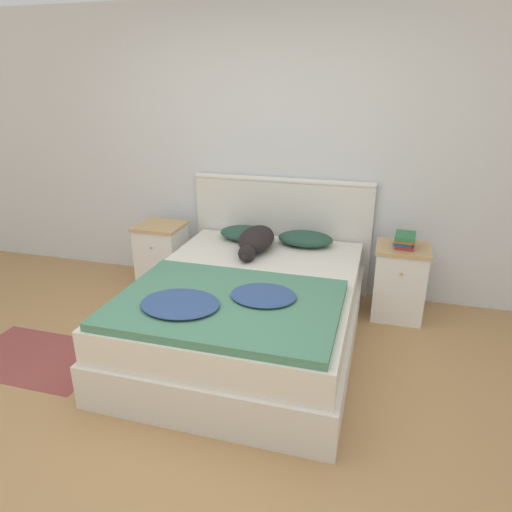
% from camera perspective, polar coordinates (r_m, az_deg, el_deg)
% --- Properties ---
extents(ground_plane, '(16.00, 16.00, 0.00)m').
position_cam_1_polar(ground_plane, '(2.91, -9.70, -19.99)').
color(ground_plane, tan).
extents(wall_back, '(9.00, 0.06, 2.55)m').
position_cam_1_polar(wall_back, '(4.25, 1.72, 12.71)').
color(wall_back, silver).
rests_on(wall_back, ground_plane).
extents(bed, '(1.59, 2.09, 0.53)m').
position_cam_1_polar(bed, '(3.48, -0.95, -6.91)').
color(bed, silver).
rests_on(bed, ground_plane).
extents(headboard, '(1.67, 0.06, 1.08)m').
position_cam_1_polar(headboard, '(4.32, 3.14, 3.04)').
color(headboard, silver).
rests_on(headboard, ground_plane).
extents(nightstand_left, '(0.43, 0.41, 0.63)m').
position_cam_1_polar(nightstand_left, '(4.49, -11.63, 0.05)').
color(nightstand_left, white).
rests_on(nightstand_left, ground_plane).
extents(nightstand_right, '(0.43, 0.41, 0.63)m').
position_cam_1_polar(nightstand_right, '(4.02, 17.45, -3.06)').
color(nightstand_right, white).
rests_on(nightstand_right, ground_plane).
extents(pillow_left, '(0.48, 0.32, 0.12)m').
position_cam_1_polar(pillow_left, '(4.16, -1.26, 2.86)').
color(pillow_left, '#284C3D').
rests_on(pillow_left, bed).
extents(pillow_right, '(0.48, 0.32, 0.12)m').
position_cam_1_polar(pillow_right, '(4.04, 6.18, 2.17)').
color(pillow_right, '#284C3D').
rests_on(pillow_right, bed).
extents(quilt, '(1.43, 1.04, 0.09)m').
position_cam_1_polar(quilt, '(2.94, -3.94, -5.89)').
color(quilt, '#4C8466').
rests_on(quilt, bed).
extents(dog, '(0.28, 0.71, 0.20)m').
position_cam_1_polar(dog, '(3.88, -0.02, 1.98)').
color(dog, black).
rests_on(dog, bed).
extents(book_stack, '(0.18, 0.24, 0.12)m').
position_cam_1_polar(book_stack, '(3.87, 18.08, 1.93)').
color(book_stack, '#AD2D28').
rests_on(book_stack, nightstand_right).
extents(rug, '(1.01, 0.65, 0.00)m').
position_cam_1_polar(rug, '(3.78, -25.70, -11.33)').
color(rug, '#93423D').
rests_on(rug, ground_plane).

